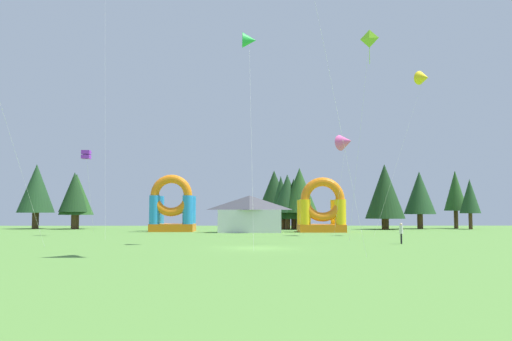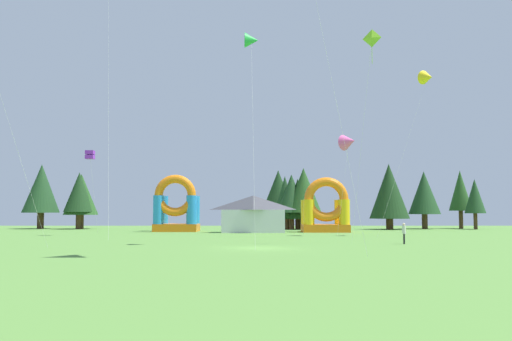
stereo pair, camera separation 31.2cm
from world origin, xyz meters
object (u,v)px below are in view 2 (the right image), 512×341
kite_green_delta (249,40)px  festival_tent (251,214)px  kite_yellow_delta (425,78)px  inflatable_red_slide (174,210)px  person_far_side (401,231)px  inflatable_orange_dome (323,212)px  kite_purple_box (87,155)px  kite_lime_diamond (369,40)px  kite_pink_delta (346,142)px

kite_green_delta → festival_tent: (0.02, 24.88, -14.11)m
kite_yellow_delta → inflatable_red_slide: size_ratio=2.47×
person_far_side → inflatable_red_slide: (-22.19, 26.95, 1.72)m
inflatable_red_slide → inflatable_orange_dome: inflatable_red_slide is taller
person_far_side → inflatable_orange_dome: 25.28m
kite_yellow_delta → kite_purple_box: kite_yellow_delta is taller
kite_green_delta → inflatable_orange_dome: kite_green_delta is taller
person_far_side → festival_tent: size_ratio=0.22×
person_far_side → festival_tent: 26.91m
kite_yellow_delta → person_far_side: (-6.65, -14.32, -16.06)m
kite_lime_diamond → kite_green_delta: (-9.81, -0.55, -0.21)m
kite_yellow_delta → festival_tent: bearing=153.1°
inflatable_orange_dome → festival_tent: size_ratio=0.89×
person_far_side → inflatable_orange_dome: size_ratio=0.25×
kite_pink_delta → inflatable_orange_dome: kite_pink_delta is taller
kite_purple_box → inflatable_red_slide: (7.76, 11.75, -6.00)m
kite_yellow_delta → kite_pink_delta: kite_yellow_delta is taller
kite_green_delta → kite_pink_delta: bearing=55.8°
kite_lime_diamond → inflatable_orange_dome: 29.10m
kite_green_delta → inflatable_red_slide: bearing=109.6°
inflatable_orange_dome → festival_tent: (-9.06, -1.11, -0.20)m
inflatable_red_slide → kite_green_delta: bearing=-70.4°
person_far_side → kite_lime_diamond: bearing=107.1°
kite_green_delta → kite_purple_box: bearing=137.6°
kite_lime_diamond → inflatable_orange_dome: kite_lime_diamond is taller
kite_green_delta → inflatable_orange_dome: 30.85m
kite_pink_delta → inflatable_red_slide: kite_pink_delta is taller
kite_pink_delta → kite_green_delta: size_ratio=0.64×
kite_purple_box → festival_tent: size_ratio=1.20×
kite_pink_delta → kite_yellow_delta: bearing=0.3°
person_far_side → inflatable_red_slide: inflatable_red_slide is taller
kite_pink_delta → person_far_side: kite_pink_delta is taller
kite_purple_box → kite_lime_diamond: size_ratio=0.53×
kite_pink_delta → festival_tent: bearing=136.9°
kite_purple_box → festival_tent: 20.76m
kite_yellow_delta → inflatable_red_slide: kite_yellow_delta is taller
kite_pink_delta → kite_green_delta: (-10.34, -15.22, 6.33)m
inflatable_red_slide → person_far_side: bearing=-50.5°
kite_purple_box → inflatable_red_slide: 15.31m
kite_purple_box → kite_green_delta: size_ratio=0.54×
kite_yellow_delta → person_far_side: bearing=-114.9°
inflatable_red_slide → festival_tent: bearing=-16.9°
kite_yellow_delta → person_far_side: size_ratio=10.58×
kite_pink_delta → kite_purple_box: bearing=178.1°
person_far_side → festival_tent: festival_tent is taller
kite_lime_diamond → person_far_side: kite_lime_diamond is taller
kite_green_delta → festival_tent: 28.60m
kite_lime_diamond → inflatable_red_slide: (-19.72, 27.35, -13.86)m
kite_purple_box → inflatable_red_slide: kite_purple_box is taller
inflatable_red_slide → inflatable_orange_dome: (19.00, -1.91, -0.26)m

